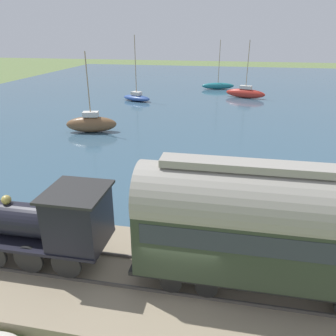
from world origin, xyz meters
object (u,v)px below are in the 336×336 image
at_px(sailboat_brown, 91,124).
at_px(steam_locomotive, 47,220).
at_px(sailboat_blue, 137,97).
at_px(rowboat_far_out, 245,188).
at_px(sailboat_red, 245,93).
at_px(passenger_coach, 280,225).
at_px(rowboat_mid_harbor, 286,173).
at_px(sailboat_teal, 218,86).

bearing_deg(sailboat_brown, steam_locomotive, -174.61).
bearing_deg(sailboat_blue, rowboat_far_out, -131.59).
distance_m(steam_locomotive, sailboat_blue, 34.41).
bearing_deg(sailboat_brown, sailboat_red, -49.24).
height_order(passenger_coach, rowboat_mid_harbor, passenger_coach).
xyz_separation_m(steam_locomotive, rowboat_mid_harbor, (11.51, -10.42, -2.19)).
distance_m(sailboat_brown, sailboat_red, 25.04).
height_order(sailboat_brown, sailboat_teal, sailboat_teal).
relative_size(sailboat_red, rowboat_far_out, 3.57).
distance_m(sailboat_blue, rowboat_far_out, 28.84).
bearing_deg(rowboat_mid_harbor, rowboat_far_out, 177.87).
height_order(steam_locomotive, sailboat_red, sailboat_red).
bearing_deg(rowboat_mid_harbor, steam_locomotive, 178.28).
bearing_deg(passenger_coach, rowboat_far_out, 4.32).
xyz_separation_m(sailboat_teal, rowboat_far_out, (-37.36, -3.45, -0.31)).
relative_size(sailboat_teal, rowboat_far_out, 3.50).
xyz_separation_m(passenger_coach, sailboat_red, (38.91, -0.12, -2.43)).
bearing_deg(sailboat_brown, rowboat_mid_harbor, -126.40).
bearing_deg(rowboat_mid_harbor, passenger_coach, -149.95).
distance_m(sailboat_teal, rowboat_mid_harbor, 34.92).
height_order(sailboat_blue, rowboat_far_out, sailboat_blue).
height_order(sailboat_teal, rowboat_mid_harbor, sailboat_teal).
relative_size(sailboat_brown, sailboat_red, 0.94).
relative_size(sailboat_brown, rowboat_far_out, 3.35).
bearing_deg(sailboat_blue, steam_locomotive, -149.94).
xyz_separation_m(sailboat_brown, rowboat_mid_harbor, (-7.15, -16.71, -0.66)).
bearing_deg(sailboat_brown, rowboat_far_out, -139.26).
height_order(sailboat_brown, sailboat_red, sailboat_red).
xyz_separation_m(rowboat_far_out, rowboat_mid_harbor, (3.00, -2.76, -0.09)).
height_order(sailboat_red, sailboat_teal, sailboat_red).
distance_m(sailboat_blue, sailboat_teal, 15.94).
bearing_deg(sailboat_red, sailboat_brown, 161.77).
distance_m(passenger_coach, rowboat_far_out, 9.01).
bearing_deg(sailboat_brown, sailboat_teal, -34.35).
bearing_deg(sailboat_blue, sailboat_teal, -21.12).
bearing_deg(rowboat_far_out, sailboat_blue, -21.01).
distance_m(rowboat_far_out, rowboat_mid_harbor, 4.07).
bearing_deg(steam_locomotive, rowboat_mid_harbor, -42.17).
xyz_separation_m(sailboat_blue, rowboat_far_out, (-25.29, -13.86, -0.26)).
distance_m(sailboat_blue, rowboat_mid_harbor, 27.81).
bearing_deg(rowboat_far_out, sailboat_red, -51.17).
bearing_deg(sailboat_teal, rowboat_far_out, 173.59).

